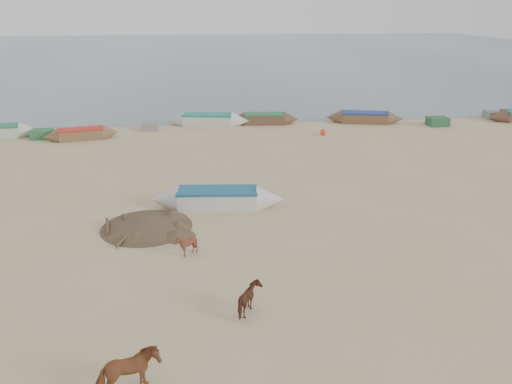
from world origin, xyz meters
The scene contains 9 objects.
ground centered at (0.00, 0.00, 0.00)m, with size 140.00×140.00×0.00m, color tan.
sea centered at (0.00, 82.00, 0.01)m, with size 160.00×160.00×0.00m, color slate.
cow_adult centered at (-4.32, -6.80, 0.64)m, with size 0.69×1.51×1.27m, color brown.
calf_front centered at (-3.07, 0.24, 0.44)m, with size 0.71×0.79×0.87m, color #5E2D1D.
calf_right centered at (-1.07, -3.77, 0.48)m, with size 0.94×0.81×0.95m, color #582E1C.
near_canoe centered at (-1.70, 4.83, 0.45)m, with size 6.20×1.29×0.89m, color silver, non-canonical shape.
debris_pile centered at (-4.78, 2.96, 0.22)m, with size 3.87×3.87×0.44m, color brown.
waterline_canoes centered at (-1.48, 20.35, 0.43)m, with size 53.73×5.58×0.89m.
beach_clutter centered at (4.65, 19.98, 0.30)m, with size 45.30×4.62×0.64m.
Camera 1 is at (-2.40, -16.66, 8.89)m, focal length 35.00 mm.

